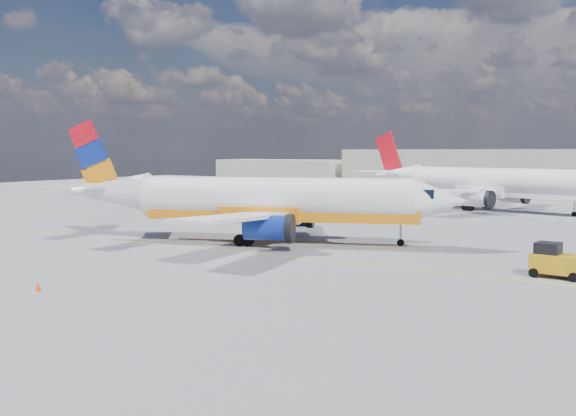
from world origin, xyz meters
The scene contains 8 objects.
ground centered at (0.00, 0.00, 0.00)m, with size 240.00×240.00×0.00m, color slate.
taxi_line centered at (0.00, 3.00, 0.01)m, with size 70.00×0.15×0.01m, color yellow.
terminal_main centered at (5.00, 75.00, 4.00)m, with size 70.00×14.00×8.00m, color beige.
terminal_annex centered at (-45.00, 72.00, 3.00)m, with size 26.00×10.00×6.00m, color beige.
main_jet centered at (-7.51, 8.47, 3.51)m, with size 34.59×26.21×10.53m.
second_jet centered at (0.79, 48.27, 3.54)m, with size 35.12×26.83×10.61m.
gse_tug centered at (16.20, 5.03, 1.01)m, with size 3.15×2.15×2.12m.
traffic_cone centered at (-7.28, -14.09, 0.27)m, with size 0.39×0.39×0.55m.
Camera 1 is at (22.42, -36.39, 7.68)m, focal length 40.00 mm.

